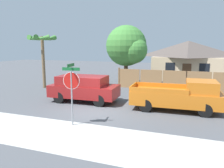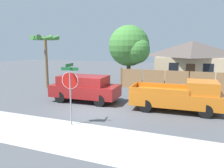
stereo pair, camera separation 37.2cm
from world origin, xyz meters
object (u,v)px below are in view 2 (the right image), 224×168
object	(u,v)px
palm_tree	(45,43)
red_suv	(85,87)
oak_tree	(130,47)
orange_pickup	(180,96)
stop_sign	(70,84)
house	(192,59)

from	to	relation	value
palm_tree	red_suv	distance (m)	7.44
oak_tree	palm_tree	xyz separation A→B (m)	(-6.87, -3.94, 0.35)
orange_pickup	stop_sign	world-z (taller)	stop_sign
house	orange_pickup	distance (m)	14.09
red_suv	orange_pickup	distance (m)	6.34
palm_tree	red_suv	xyz separation A→B (m)	(5.83, -3.41, -3.11)
oak_tree	stop_sign	bearing A→B (deg)	-87.27
red_suv	orange_pickup	size ratio (longest dim) A/B	0.90
oak_tree	orange_pickup	world-z (taller)	oak_tree
house	palm_tree	bearing A→B (deg)	-139.24
stop_sign	orange_pickup	bearing A→B (deg)	35.28
orange_pickup	stop_sign	bearing A→B (deg)	-139.87
house	orange_pickup	size ratio (longest dim) A/B	1.55
palm_tree	stop_sign	xyz separation A→B (m)	(7.43, -7.74, -2.08)
house	palm_tree	world-z (taller)	palm_tree
oak_tree	palm_tree	bearing A→B (deg)	-150.18
house	stop_sign	bearing A→B (deg)	-104.92
house	oak_tree	world-z (taller)	oak_tree
house	oak_tree	bearing A→B (deg)	-129.20
palm_tree	stop_sign	distance (m)	10.92
oak_tree	house	bearing A→B (deg)	50.80
house	red_suv	size ratio (longest dim) A/B	1.72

